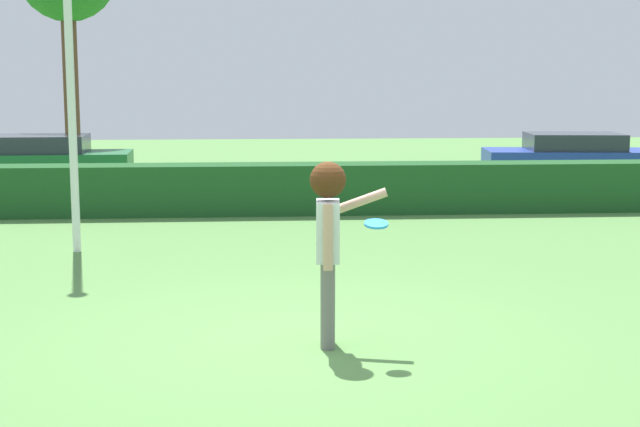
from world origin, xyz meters
The scene contains 7 objects.
ground_plane centered at (0.00, 0.00, 0.00)m, with size 60.00×60.00×0.00m, color #588A46.
person centered at (0.27, -0.22, 1.15)m, with size 0.78×0.56×1.79m.
frisbee centered at (0.69, -0.45, 1.23)m, with size 0.23×0.23×0.07m.
lamppost centered at (-3.07, 4.91, 3.01)m, with size 0.24×0.24×5.39m.
hedge_row centered at (0.00, 8.59, 0.47)m, with size 22.97×0.90×0.95m, color #1C4E21.
parked_car_green centered at (-5.40, 12.94, 0.69)m, with size 4.26×1.94×1.25m.
parked_car_blue centered at (7.29, 12.75, 0.69)m, with size 4.36×2.18×1.25m.
Camera 1 is at (-0.46, -8.79, 2.58)m, focal length 51.49 mm.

